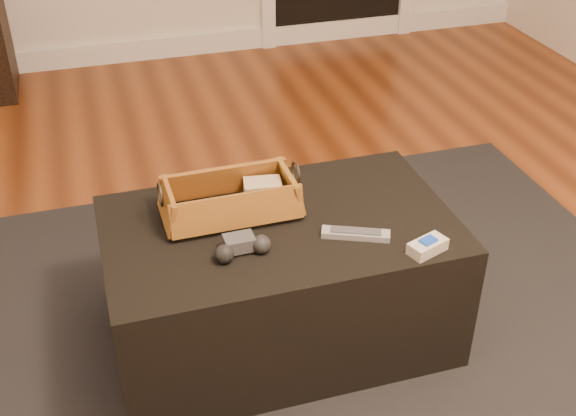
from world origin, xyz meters
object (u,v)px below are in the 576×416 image
object	(u,v)px
tv_remote	(225,211)
cream_gadget	(428,246)
silver_remote	(356,234)
game_controller	(242,247)
wicker_basket	(230,200)
ottoman	(280,281)

from	to	relation	value
tv_remote	cream_gadget	bearing A→B (deg)	-39.99
silver_remote	game_controller	bearing A→B (deg)	177.92
game_controller	silver_remote	size ratio (longest dim) A/B	0.85
tv_remote	game_controller	distance (m)	0.18
tv_remote	wicker_basket	distance (m)	0.03
wicker_basket	silver_remote	size ratio (longest dim) A/B	2.12
silver_remote	cream_gadget	bearing A→B (deg)	-37.31
ottoman	silver_remote	bearing A→B (deg)	-34.30
wicker_basket	cream_gadget	distance (m)	0.57
game_controller	silver_remote	world-z (taller)	game_controller
game_controller	cream_gadget	size ratio (longest dim) A/B	1.36
wicker_basket	game_controller	bearing A→B (deg)	-94.82
tv_remote	silver_remote	world-z (taller)	tv_remote
cream_gadget	game_controller	bearing A→B (deg)	164.57
ottoman	cream_gadget	distance (m)	0.48
cream_gadget	ottoman	bearing A→B (deg)	144.28
ottoman	wicker_basket	distance (m)	0.30
game_controller	silver_remote	bearing A→B (deg)	-2.08
wicker_basket	silver_remote	bearing A→B (deg)	-34.79
wicker_basket	tv_remote	bearing A→B (deg)	-142.45
ottoman	cream_gadget	bearing A→B (deg)	-35.72
ottoman	tv_remote	distance (m)	0.28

